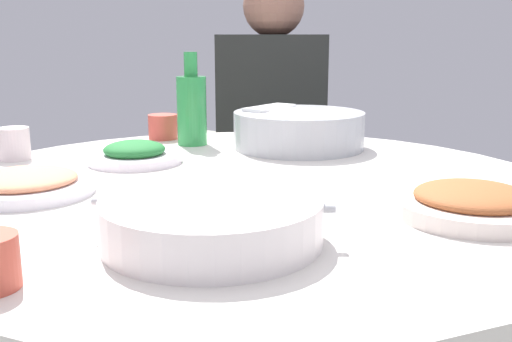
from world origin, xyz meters
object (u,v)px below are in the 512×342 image
Objects in this scene: soup_bowl at (212,221)px; tea_cup_far at (163,127)px; dish_greens at (135,154)px; green_bottle at (192,108)px; tea_cup_side at (14,144)px; round_dining_table at (244,251)px; dish_stirfry at (473,203)px; dish_shrimp at (25,184)px; rice_bowl at (299,129)px; diner_right at (273,118)px; stool_for_diner_right at (272,278)px.

soup_bowl is 0.81m from tea_cup_far.
green_bottle is at bearing 14.87° from dish_greens.
tea_cup_side is (0.11, 0.69, 0.01)m from soup_bowl.
tea_cup_far is at bearing 64.28° from round_dining_table.
dish_stirfry is at bearing -80.56° from round_dining_table.
green_bottle reaches higher than dish_shrimp.
tea_cup_side reaches higher than tea_cup_far.
dish_greens is 2.64× the size of tea_cup_far.
round_dining_table is 0.33m from dish_greens.
diner_right is (0.35, 0.35, -0.04)m from rice_bowl.
dish_stirfry is 0.30× the size of diner_right.
diner_right reaches higher than rice_bowl.
diner_right is at bearing 13.84° from dish_shrimp.
dish_shrimp is 0.53m from green_bottle.
dish_shrimp is 1.02m from diner_right.
stool_for_diner_right is (0.85, -0.04, -0.58)m from tea_cup_side.
green_bottle reaches higher than dish_stirfry.
green_bottle is (0.51, 0.12, 0.07)m from dish_shrimp.
diner_right is at bearing 14.56° from dish_greens.
rice_bowl reaches higher than tea_cup_far.
tea_cup_far reaches higher than round_dining_table.
tea_cup_far is 0.10× the size of diner_right.
round_dining_table is at bearing 33.38° from soup_bowl.
soup_bowl is 0.37× the size of diner_right.
tea_cup_far is (0.16, 0.86, 0.01)m from dish_stirfry.
diner_right is (0.70, 0.48, 0.13)m from round_dining_table.
tea_cup_far is 0.16× the size of stool_for_diner_right.
rice_bowl is 0.59m from dish_stirfry.
tea_cup_far is at bearing -179.27° from stool_for_diner_right.
stool_for_diner_right is (0.64, 0.87, -0.57)m from dish_stirfry.
dish_stirfry is (0.06, -0.39, 0.15)m from round_dining_table.
soup_bowl is 4.11× the size of tea_cup_side.
dish_greens reaches higher than round_dining_table.
tea_cup_side is at bearing 64.49° from dish_shrimp.
tea_cup_side is (0.14, 0.28, 0.02)m from dish_shrimp.
round_dining_table is 0.41m from rice_bowl.
dish_shrimp is at bearing -166.16° from diner_right.
tea_cup_side is at bearing 122.81° from dish_greens.
tea_cup_far is at bearing -179.27° from diner_right.
dish_stirfry reaches higher than dish_shrimp.
diner_right is at bearing 34.43° from round_dining_table.
rice_bowl is at bearing 61.20° from dish_stirfry.
soup_bowl is 0.72m from green_bottle.
diner_right is at bearing 14.41° from green_bottle.
rice_bowl is 1.58× the size of dish_greens.
green_bottle is at bearing -165.59° from stool_for_diner_right.
dish_greens is at bearing 91.53° from round_dining_table.
tea_cup_side reaches higher than round_dining_table.
stool_for_diner_right is at bearing 90.00° from diner_right.
soup_bowl is (-0.26, -0.17, 0.16)m from round_dining_table.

